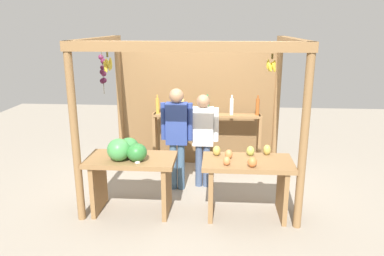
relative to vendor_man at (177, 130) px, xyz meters
name	(u,v)px	position (x,y,z in m)	size (l,w,h in m)	color
ground_plane	(193,187)	(0.24, 0.06, -0.95)	(12.00, 12.00, 0.00)	gray
market_stall	(195,97)	(0.23, 0.53, 0.42)	(2.92, 2.27, 2.30)	olive
fruit_counter_left	(130,165)	(-0.55, -0.78, -0.26)	(1.18, 0.64, 1.07)	olive
fruit_counter_right	(247,175)	(1.01, -0.75, -0.38)	(1.18, 0.64, 0.92)	olive
bottle_shelf_unit	(207,127)	(0.43, 0.87, -0.17)	(1.87, 0.22, 1.34)	olive
vendor_man	(177,130)	(0.00, 0.00, 0.00)	(0.48, 0.21, 1.59)	#405F7E
vendor_woman	(203,133)	(0.39, 0.13, -0.07)	(0.48, 0.20, 1.48)	#445677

